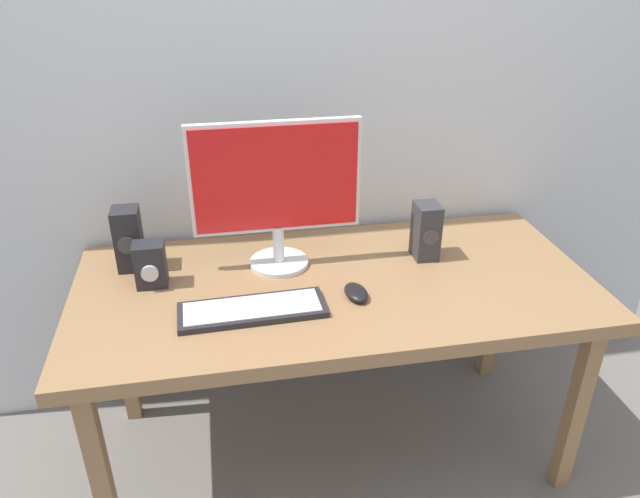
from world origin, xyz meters
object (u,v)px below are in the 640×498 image
(speaker_left, at_px, (129,239))
(keyboard_primary, at_px, (252,310))
(monitor, at_px, (276,188))
(desk, at_px, (335,298))
(mouse, at_px, (356,292))
(speaker_right, at_px, (426,231))
(audio_controller, at_px, (150,265))

(speaker_left, bearing_deg, keyboard_primary, -43.12)
(monitor, relative_size, speaker_left, 2.57)
(desk, xyz_separation_m, mouse, (0.04, -0.10, 0.08))
(desk, height_order, keyboard_primary, keyboard_primary)
(monitor, height_order, keyboard_primary, monitor)
(mouse, height_order, speaker_left, speaker_left)
(keyboard_primary, distance_m, speaker_left, 0.51)
(speaker_right, relative_size, audio_controller, 1.34)
(desk, relative_size, mouse, 14.76)
(monitor, relative_size, keyboard_primary, 1.25)
(desk, height_order, monitor, monitor)
(keyboard_primary, relative_size, speaker_left, 2.06)
(monitor, relative_size, speaker_right, 2.81)
(speaker_left, xyz_separation_m, audio_controller, (0.07, -0.13, -0.03))
(keyboard_primary, height_order, speaker_right, speaker_right)
(mouse, bearing_deg, monitor, 123.07)
(audio_controller, bearing_deg, keyboard_primary, -36.35)
(mouse, distance_m, audio_controller, 0.64)
(desk, xyz_separation_m, speaker_left, (-0.63, 0.21, 0.17))
(desk, height_order, audio_controller, audio_controller)
(desk, bearing_deg, speaker_left, 161.57)
(monitor, relative_size, mouse, 4.86)
(monitor, bearing_deg, keyboard_primary, -111.83)
(desk, distance_m, speaker_right, 0.38)
(monitor, distance_m, audio_controller, 0.45)
(speaker_right, bearing_deg, speaker_left, 173.95)
(mouse, xyz_separation_m, speaker_left, (-0.68, 0.31, 0.09))
(mouse, relative_size, speaker_left, 0.53)
(monitor, bearing_deg, mouse, -50.69)
(mouse, distance_m, speaker_right, 0.36)
(desk, xyz_separation_m, audio_controller, (-0.56, 0.09, 0.13))
(keyboard_primary, xyz_separation_m, mouse, (0.31, 0.03, 0.00))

